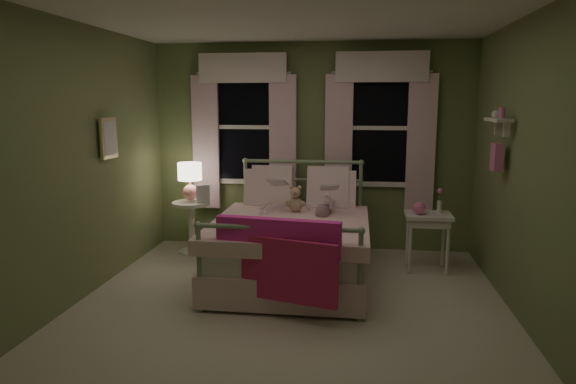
# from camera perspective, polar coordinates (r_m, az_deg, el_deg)

# --- Properties ---
(room_shell) EXTENTS (4.20, 4.20, 4.20)m
(room_shell) POSITION_cam_1_polar(r_m,az_deg,el_deg) (4.45, 0.10, 2.66)
(room_shell) COLOR beige
(room_shell) RESTS_ON ground
(bed) EXTENTS (1.58, 2.04, 1.18)m
(bed) POSITION_cam_1_polar(r_m,az_deg,el_deg) (5.48, 0.50, -5.72)
(bed) COLOR white
(bed) RESTS_ON ground
(pink_throw) EXTENTS (1.10, 0.35, 0.71)m
(pink_throw) POSITION_cam_1_polar(r_m,az_deg,el_deg) (4.44, -1.19, -6.48)
(pink_throw) COLOR #F22FA9
(pink_throw) RESTS_ON bed
(child_left) EXTENTS (0.30, 0.23, 0.75)m
(child_left) POSITION_cam_1_polar(r_m,az_deg,el_deg) (5.80, -1.71, 0.85)
(child_left) COLOR #F7D1DD
(child_left) RESTS_ON bed
(child_right) EXTENTS (0.40, 0.31, 0.81)m
(child_right) POSITION_cam_1_polar(r_m,az_deg,el_deg) (5.73, 3.82, 0.99)
(child_right) COLOR #F7D1DD
(child_right) RESTS_ON bed
(book_left) EXTENTS (0.21, 0.14, 0.26)m
(book_left) POSITION_cam_1_polar(r_m,az_deg,el_deg) (5.56, -2.13, 0.61)
(book_left) COLOR beige
(book_left) RESTS_ON child_left
(book_right) EXTENTS (0.21, 0.13, 0.26)m
(book_right) POSITION_cam_1_polar(r_m,az_deg,el_deg) (5.50, 3.63, 0.04)
(book_right) COLOR beige
(book_right) RESTS_ON child_right
(teddy_bear) EXTENTS (0.22, 0.18, 0.30)m
(teddy_bear) POSITION_cam_1_polar(r_m,az_deg,el_deg) (5.64, 0.84, -1.01)
(teddy_bear) COLOR tan
(teddy_bear) RESTS_ON bed
(nightstand_left) EXTENTS (0.46, 0.46, 0.65)m
(nightstand_left) POSITION_cam_1_polar(r_m,az_deg,el_deg) (6.49, -10.69, -3.09)
(nightstand_left) COLOR white
(nightstand_left) RESTS_ON ground
(table_lamp) EXTENTS (0.29, 0.29, 0.46)m
(table_lamp) POSITION_cam_1_polar(r_m,az_deg,el_deg) (6.39, -10.85, 1.60)
(table_lamp) COLOR pink
(table_lamp) RESTS_ON nightstand_left
(book_nightstand) EXTENTS (0.23, 0.27, 0.02)m
(book_nightstand) POSITION_cam_1_polar(r_m,az_deg,el_deg) (6.33, -10.13, -1.18)
(book_nightstand) COLOR beige
(book_nightstand) RESTS_ON nightstand_left
(nightstand_right) EXTENTS (0.50, 0.40, 0.64)m
(nightstand_right) POSITION_cam_1_polar(r_m,az_deg,el_deg) (5.89, 15.29, -3.28)
(nightstand_right) COLOR white
(nightstand_right) RESTS_ON ground
(pink_toy) EXTENTS (0.14, 0.19, 0.14)m
(pink_toy) POSITION_cam_1_polar(r_m,az_deg,el_deg) (5.84, 14.40, -1.76)
(pink_toy) COLOR pink
(pink_toy) RESTS_ON nightstand_right
(bud_vase) EXTENTS (0.06, 0.06, 0.28)m
(bud_vase) POSITION_cam_1_polar(r_m,az_deg,el_deg) (5.91, 16.49, -0.93)
(bud_vase) COLOR white
(bud_vase) RESTS_ON nightstand_right
(window_left) EXTENTS (1.34, 0.13, 1.96)m
(window_left) POSITION_cam_1_polar(r_m,az_deg,el_deg) (6.57, -4.93, 7.82)
(window_left) COLOR black
(window_left) RESTS_ON room_shell
(window_right) EXTENTS (1.34, 0.13, 1.96)m
(window_right) POSITION_cam_1_polar(r_m,az_deg,el_deg) (6.42, 10.19, 7.65)
(window_right) COLOR black
(window_right) RESTS_ON room_shell
(wall_shelf) EXTENTS (0.15, 0.50, 0.60)m
(wall_shelf) POSITION_cam_1_polar(r_m,az_deg,el_deg) (5.26, 22.28, 5.50)
(wall_shelf) COLOR white
(wall_shelf) RESTS_ON room_shell
(framed_picture) EXTENTS (0.03, 0.32, 0.42)m
(framed_picture) POSITION_cam_1_polar(r_m,az_deg,el_deg) (5.60, -19.29, 5.67)
(framed_picture) COLOR beige
(framed_picture) RESTS_ON room_shell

